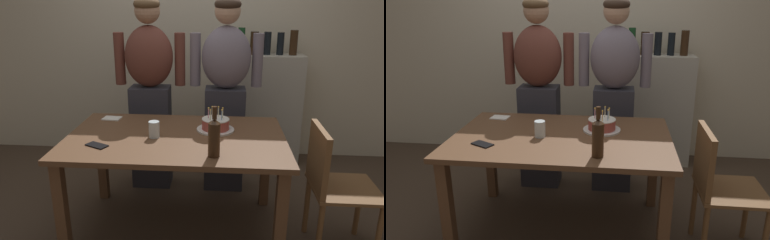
{
  "view_description": "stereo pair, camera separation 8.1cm",
  "coord_description": "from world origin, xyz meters",
  "views": [
    {
      "loc": [
        0.3,
        -2.36,
        1.63
      ],
      "look_at": [
        0.11,
        0.05,
        0.84
      ],
      "focal_mm": 34.35,
      "sensor_mm": 36.0,
      "label": 1
    },
    {
      "loc": [
        0.38,
        -2.35,
        1.63
      ],
      "look_at": [
        0.11,
        0.05,
        0.84
      ],
      "focal_mm": 34.35,
      "sensor_mm": 36.0,
      "label": 2
    }
  ],
  "objects": [
    {
      "name": "birthday_cake",
      "position": [
        0.27,
        0.14,
        0.78
      ],
      "size": [
        0.27,
        0.27,
        0.17
      ],
      "color": "white",
      "rests_on": "dining_table"
    },
    {
      "name": "person_man_bearded",
      "position": [
        -0.31,
        0.71,
        0.87
      ],
      "size": [
        0.61,
        0.27,
        1.66
      ],
      "rotation": [
        0.0,
        0.0,
        3.14
      ],
      "color": "#33333D",
      "rests_on": "ground_plane"
    },
    {
      "name": "napkin_stack",
      "position": [
        -0.55,
        0.34,
        0.74
      ],
      "size": [
        0.15,
        0.12,
        0.01
      ],
      "primitive_type": "cube",
      "rotation": [
        0.0,
        0.0,
        -0.11
      ],
      "color": "white",
      "rests_on": "dining_table"
    },
    {
      "name": "cell_phone",
      "position": [
        -0.48,
        -0.22,
        0.74
      ],
      "size": [
        0.16,
        0.13,
        0.01
      ],
      "primitive_type": "cube",
      "rotation": [
        0.0,
        0.0,
        -0.48
      ],
      "color": "black",
      "rests_on": "dining_table"
    },
    {
      "name": "person_woman_cardigan",
      "position": [
        0.34,
        0.71,
        0.87
      ],
      "size": [
        0.61,
        0.27,
        1.66
      ],
      "rotation": [
        0.0,
        0.0,
        3.14
      ],
      "color": "#33333D",
      "rests_on": "ground_plane"
    },
    {
      "name": "water_glass_near",
      "position": [
        -0.14,
        -0.04,
        0.8
      ],
      "size": [
        0.07,
        0.07,
        0.11
      ],
      "primitive_type": "cylinder",
      "color": "silver",
      "rests_on": "dining_table"
    },
    {
      "name": "wine_bottle",
      "position": [
        0.27,
        -0.33,
        0.86
      ],
      "size": [
        0.07,
        0.07,
        0.31
      ],
      "color": "#382314",
      "rests_on": "dining_table"
    },
    {
      "name": "shelf_cabinet",
      "position": [
        0.74,
        1.33,
        0.58
      ],
      "size": [
        0.74,
        0.3,
        1.38
      ],
      "color": "beige",
      "rests_on": "ground_plane"
    },
    {
      "name": "dining_table",
      "position": [
        0.0,
        0.0,
        0.64
      ],
      "size": [
        1.5,
        0.96,
        0.74
      ],
      "color": "brown",
      "rests_on": "ground_plane"
    },
    {
      "name": "dining_chair",
      "position": [
        1.03,
        -0.15,
        0.52
      ],
      "size": [
        0.42,
        0.42,
        0.87
      ],
      "rotation": [
        0.0,
        0.0,
        1.57
      ],
      "color": "brown",
      "rests_on": "ground_plane"
    },
    {
      "name": "ground_plane",
      "position": [
        0.0,
        0.0,
        0.0
      ],
      "size": [
        10.0,
        10.0,
        0.0
      ],
      "primitive_type": "plane",
      "color": "#47382B"
    },
    {
      "name": "back_wall",
      "position": [
        0.0,
        1.55,
        1.3
      ],
      "size": [
        5.2,
        0.1,
        2.6
      ],
      "primitive_type": "cube",
      "color": "beige",
      "rests_on": "ground_plane"
    }
  ]
}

